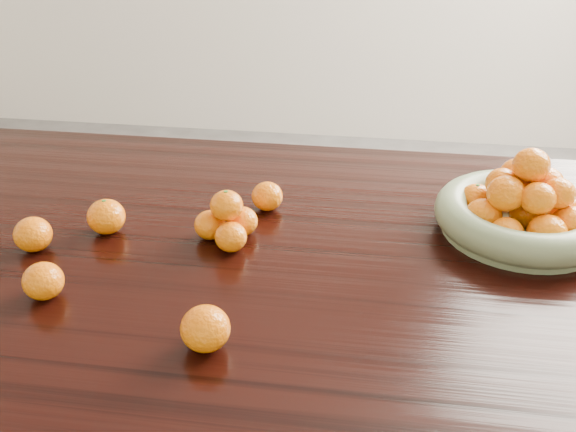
# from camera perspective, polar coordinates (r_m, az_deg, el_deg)

# --- Properties ---
(dining_table) EXTENTS (2.00, 1.00, 0.75)m
(dining_table) POSITION_cam_1_polar(r_m,az_deg,el_deg) (1.22, -1.88, -6.45)
(dining_table) COLOR black
(dining_table) RESTS_ON ground
(fruit_bowl) EXTENTS (0.32, 0.32, 0.17)m
(fruit_bowl) POSITION_cam_1_polar(r_m,az_deg,el_deg) (1.27, 20.17, 0.41)
(fruit_bowl) COLOR #687354
(fruit_bowl) RESTS_ON dining_table
(orange_pyramid) EXTENTS (0.11, 0.12, 0.10)m
(orange_pyramid) POSITION_cam_1_polar(r_m,az_deg,el_deg) (1.18, -5.41, -0.51)
(orange_pyramid) COLOR orange
(orange_pyramid) RESTS_ON dining_table
(loose_orange_0) EXTENTS (0.07, 0.07, 0.07)m
(loose_orange_0) POSITION_cam_1_polar(r_m,az_deg,el_deg) (1.25, -15.85, -0.05)
(loose_orange_0) COLOR orange
(loose_orange_0) RESTS_ON dining_table
(loose_orange_1) EXTENTS (0.07, 0.07, 0.06)m
(loose_orange_1) POSITION_cam_1_polar(r_m,az_deg,el_deg) (1.09, -20.93, -5.42)
(loose_orange_1) COLOR orange
(loose_orange_1) RESTS_ON dining_table
(loose_orange_2) EXTENTS (0.07, 0.07, 0.07)m
(loose_orange_2) POSITION_cam_1_polar(r_m,az_deg,el_deg) (0.93, -7.35, -9.89)
(loose_orange_2) COLOR orange
(loose_orange_2) RESTS_ON dining_table
(loose_orange_3) EXTENTS (0.07, 0.07, 0.06)m
(loose_orange_3) POSITION_cam_1_polar(r_m,az_deg,el_deg) (1.23, -21.72, -1.53)
(loose_orange_3) COLOR orange
(loose_orange_3) RESTS_ON dining_table
(loose_orange_4) EXTENTS (0.06, 0.06, 0.06)m
(loose_orange_4) POSITION_cam_1_polar(r_m,az_deg,el_deg) (1.29, -1.86, 1.77)
(loose_orange_4) COLOR orange
(loose_orange_4) RESTS_ON dining_table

